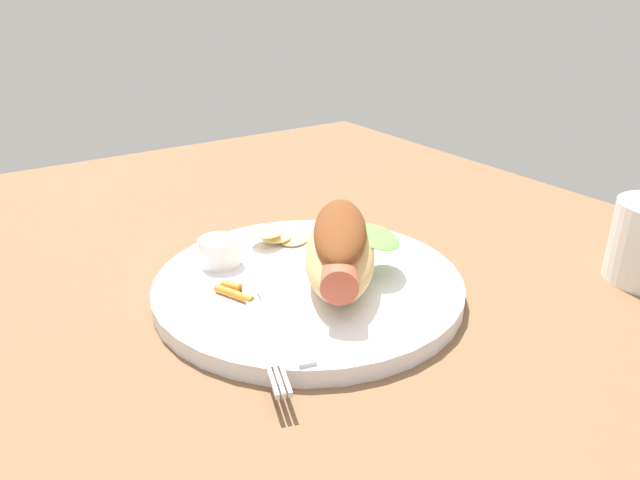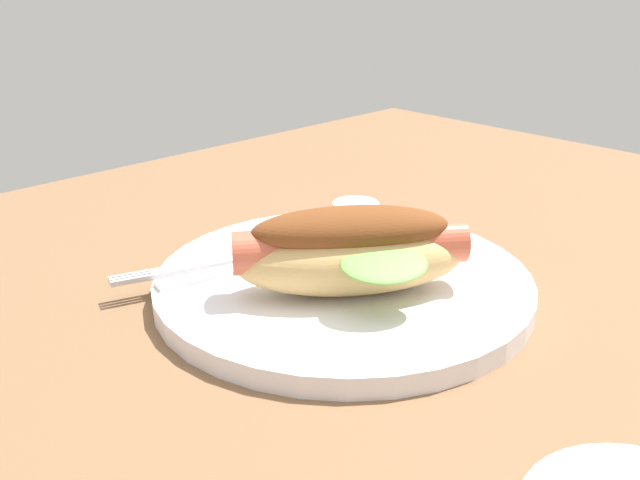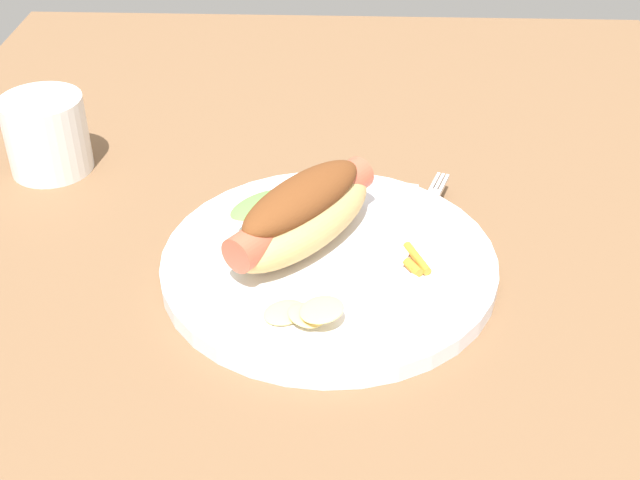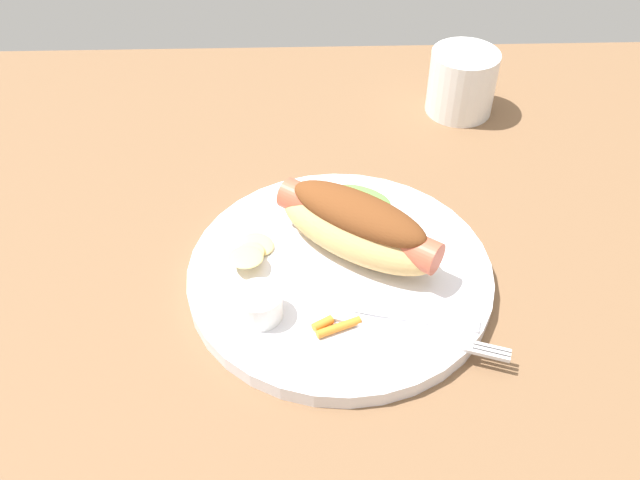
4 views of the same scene
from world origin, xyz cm
name	(u,v)px [view 4 (image 4 of 4)]	position (x,y,z in cm)	size (l,w,h in cm)	color
ground_plane	(363,274)	(0.00, 0.00, -0.90)	(120.00, 90.00, 1.80)	brown
plate	(340,274)	(2.41, 1.51, 0.80)	(28.97, 28.97, 1.60)	white
hot_dog	(358,225)	(0.68, -0.91, 4.86)	(17.29, 15.03, 6.44)	tan
sauce_ramekin	(260,305)	(9.78, 7.07, 2.93)	(4.07, 4.07, 2.66)	white
fork	(413,333)	(-3.44, 9.72, 1.80)	(15.60, 6.33, 0.40)	silver
knife	(403,315)	(-2.83, 7.60, 1.78)	(13.40, 1.40, 0.36)	silver
chips_pile	(251,251)	(10.90, -0.21, 2.40)	(5.49, 7.58, 1.89)	#E6C873
carrot_garnish	(333,326)	(3.41, 8.87, 1.99)	(4.43, 2.38, 0.83)	orange
drinking_cup	(462,82)	(-14.18, -27.79, 3.98)	(8.32, 8.32, 7.96)	white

